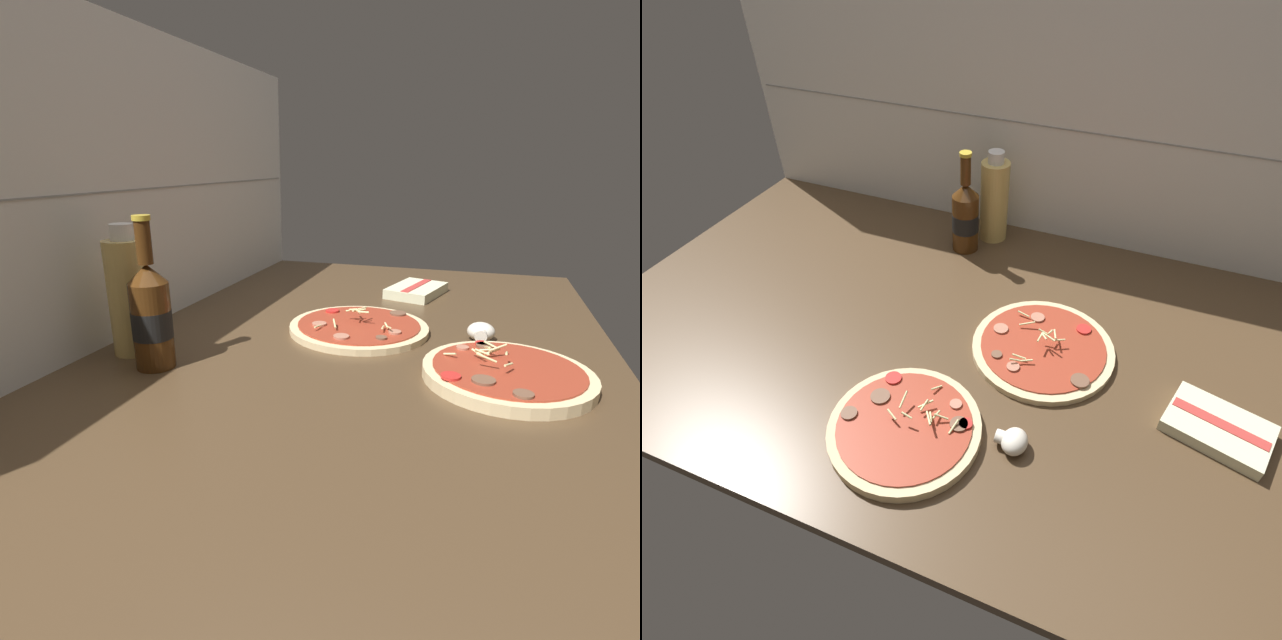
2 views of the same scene
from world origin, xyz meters
TOP-DOWN VIEW (x-y plane):
  - counter_slab at (0.00, 0.00)cm, footprint 160.00×90.00cm
  - tile_backsplash at (0.00, 45.50)cm, footprint 160.00×1.13cm
  - pizza_near at (-1.90, -25.12)cm, footprint 25.91×25.91cm
  - pizza_far at (14.35, 2.34)cm, footprint 27.84×27.84cm
  - beer_bottle at (-13.53, 30.34)cm, footprint 6.49×6.49cm
  - oil_bottle at (-8.93, 37.96)cm, footprint 7.00×7.00cm
  - mushroom_left at (15.81, -21.15)cm, footprint 5.37×5.12cm
  - dish_towel at (46.72, -5.15)cm, footprint 18.76×14.99cm

SIDE VIEW (x-z plane):
  - counter_slab at x=0.00cm, z-range 0.00..2.50cm
  - pizza_far at x=14.35cm, z-range 0.91..5.70cm
  - pizza_near at x=-1.90cm, z-range 1.21..5.97cm
  - dish_towel at x=46.72cm, z-range 2.43..4.99cm
  - mushroom_left at x=15.81cm, z-range 2.50..6.08cm
  - beer_bottle at x=-13.53cm, z-range -0.91..24.00cm
  - oil_bottle at x=-8.93cm, z-range 1.58..24.42cm
  - tile_backsplash at x=0.00cm, z-range 0.00..60.00cm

